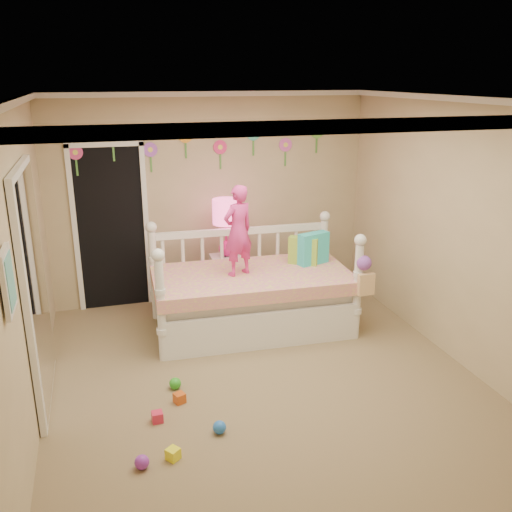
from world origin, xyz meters
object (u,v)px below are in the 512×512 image
object	(u,v)px
child	(238,231)
table_lamp	(226,219)
daybed	(252,278)
nightstand	(227,281)

from	to	relation	value
child	table_lamp	xyz separation A→B (m)	(0.04, 0.73, -0.05)
daybed	nightstand	bearing A→B (deg)	101.73
daybed	child	distance (m)	0.59
daybed	child	world-z (taller)	child
child	nightstand	bearing A→B (deg)	-115.50
nightstand	table_lamp	bearing A→B (deg)	0.00
daybed	child	xyz separation A→B (m)	(-0.15, -0.01, 0.57)
child	table_lamp	size ratio (longest dim) A/B	1.41
nightstand	table_lamp	world-z (taller)	table_lamp
child	nightstand	distance (m)	1.12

